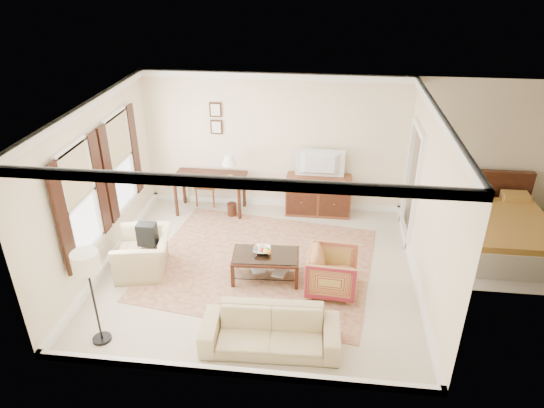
% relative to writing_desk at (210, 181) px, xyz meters
% --- Properties ---
extents(room_shell, '(5.51, 5.01, 2.91)m').
position_rel_writing_desk_xyz_m(room_shell, '(1.32, -2.02, 1.76)').
color(room_shell, beige).
rests_on(room_shell, ground).
extents(annex_bedroom, '(3.00, 2.70, 2.90)m').
position_rel_writing_desk_xyz_m(annex_bedroom, '(5.81, -0.87, -0.37)').
color(annex_bedroom, beige).
rests_on(annex_bedroom, ground).
extents(window_front, '(0.12, 1.56, 1.80)m').
position_rel_writing_desk_xyz_m(window_front, '(-1.38, -2.72, 0.84)').
color(window_front, '#CCB284').
rests_on(window_front, room_shell).
extents(window_rear, '(0.12, 1.56, 1.80)m').
position_rel_writing_desk_xyz_m(window_rear, '(-1.38, -1.12, 0.84)').
color(window_rear, '#CCB284').
rests_on(window_rear, room_shell).
extents(doorway, '(0.10, 1.12, 2.25)m').
position_rel_writing_desk_xyz_m(doorway, '(4.03, -0.52, 0.36)').
color(doorway, white).
rests_on(doorway, room_shell).
extents(rug, '(4.29, 3.82, 0.01)m').
position_rel_writing_desk_xyz_m(rug, '(1.33, -1.85, -0.71)').
color(rug, maroon).
rests_on(rug, room_shell).
extents(writing_desk, '(1.51, 0.75, 0.82)m').
position_rel_writing_desk_xyz_m(writing_desk, '(0.00, 0.00, 0.00)').
color(writing_desk, '#3C1B11').
rests_on(writing_desk, room_shell).
extents(desk_chair, '(0.55, 0.55, 1.05)m').
position_rel_writing_desk_xyz_m(desk_chair, '(-0.17, 0.35, -0.19)').
color(desk_chair, brown).
rests_on(desk_chair, room_shell).
extents(desk_lamp, '(0.32, 0.32, 0.50)m').
position_rel_writing_desk_xyz_m(desk_lamp, '(0.44, -0.00, 0.36)').
color(desk_lamp, silver).
rests_on(desk_lamp, writing_desk).
extents(framed_prints, '(0.25, 0.04, 0.68)m').
position_rel_writing_desk_xyz_m(framed_prints, '(0.10, 0.45, 1.23)').
color(framed_prints, '#3C1B11').
rests_on(framed_prints, room_shell).
extents(sideboard, '(1.35, 0.52, 0.83)m').
position_rel_writing_desk_xyz_m(sideboard, '(2.29, 0.19, -0.30)').
color(sideboard, brown).
rests_on(sideboard, room_shell).
extents(tv, '(0.97, 0.56, 0.13)m').
position_rel_writing_desk_xyz_m(tv, '(2.29, 0.17, 0.60)').
color(tv, black).
rests_on(tv, sideboard).
extents(coffee_table, '(1.16, 0.72, 0.48)m').
position_rel_writing_desk_xyz_m(coffee_table, '(1.48, -2.27, -0.35)').
color(coffee_table, '#3C1B11').
rests_on(coffee_table, room_shell).
extents(fruit_bowl, '(0.42, 0.42, 0.10)m').
position_rel_writing_desk_xyz_m(fruit_bowl, '(1.41, -2.21, -0.19)').
color(fruit_bowl, silver).
rests_on(fruit_bowl, coffee_table).
extents(book_a, '(0.28, 0.12, 0.38)m').
position_rel_writing_desk_xyz_m(book_a, '(1.24, -2.31, -0.53)').
color(book_a, brown).
rests_on(book_a, coffee_table).
extents(book_b, '(0.28, 0.09, 0.38)m').
position_rel_writing_desk_xyz_m(book_b, '(1.62, -2.31, -0.53)').
color(book_b, brown).
rests_on(book_b, coffee_table).
extents(striped_armchair, '(0.80, 0.84, 0.82)m').
position_rel_writing_desk_xyz_m(striped_armchair, '(2.60, -2.50, -0.30)').
color(striped_armchair, maroon).
rests_on(striped_armchair, room_shell).
extents(club_armchair, '(0.88, 1.16, 0.92)m').
position_rel_writing_desk_xyz_m(club_armchair, '(-0.66, -2.27, -0.26)').
color(club_armchair, tan).
rests_on(club_armchair, room_shell).
extents(backpack, '(0.34, 0.38, 0.40)m').
position_rel_writing_desk_xyz_m(backpack, '(-0.60, -2.17, -0.01)').
color(backpack, black).
rests_on(backpack, club_armchair).
extents(sofa, '(1.96, 0.64, 0.76)m').
position_rel_writing_desk_xyz_m(sofa, '(1.75, -3.89, -0.34)').
color(sofa, tan).
rests_on(sofa, room_shell).
extents(floor_lamp, '(0.37, 0.37, 1.50)m').
position_rel_writing_desk_xyz_m(floor_lamp, '(-0.68, -4.05, 0.54)').
color(floor_lamp, black).
rests_on(floor_lamp, room_shell).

